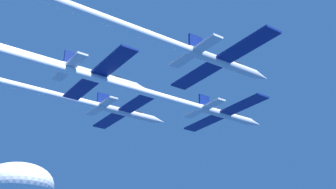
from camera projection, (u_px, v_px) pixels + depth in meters
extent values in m
cylinder|color=silver|center=(226.00, 115.00, 74.60)|extent=(1.30, 11.78, 1.30)
cone|color=silver|center=(255.00, 123.00, 78.34)|extent=(1.27, 2.59, 1.27)
ellipsoid|color=black|center=(236.00, 115.00, 76.18)|extent=(0.91, 2.36, 0.65)
cube|color=navy|center=(204.00, 123.00, 78.12)|extent=(8.95, 2.59, 0.28)
cube|color=navy|center=(244.00, 105.00, 70.48)|extent=(8.95, 2.59, 0.28)
cube|color=navy|center=(204.00, 100.00, 72.81)|extent=(0.34, 2.12, 1.89)
cube|color=silver|center=(194.00, 114.00, 74.01)|extent=(4.03, 1.56, 0.28)
cube|color=silver|center=(214.00, 104.00, 70.04)|extent=(4.03, 1.56, 0.28)
cylinder|color=white|center=(83.00, 74.00, 60.58)|extent=(1.17, 42.11, 1.17)
cylinder|color=silver|center=(126.00, 113.00, 77.48)|extent=(1.30, 11.78, 1.30)
cone|color=silver|center=(159.00, 121.00, 81.22)|extent=(1.27, 2.59, 1.27)
ellipsoid|color=black|center=(138.00, 113.00, 79.06)|extent=(0.91, 2.36, 0.65)
cube|color=navy|center=(110.00, 120.00, 80.99)|extent=(8.95, 2.59, 0.28)
cube|color=navy|center=(138.00, 103.00, 73.36)|extent=(8.95, 2.59, 0.28)
cube|color=navy|center=(103.00, 99.00, 75.69)|extent=(0.34, 2.12, 1.89)
cube|color=silver|center=(94.00, 111.00, 76.89)|extent=(4.03, 1.56, 0.28)
cube|color=silver|center=(108.00, 102.00, 72.92)|extent=(4.03, 1.56, 0.28)
cylinder|color=silver|center=(223.00, 63.00, 57.68)|extent=(1.30, 11.78, 1.30)
cone|color=silver|center=(261.00, 77.00, 61.43)|extent=(1.27, 2.59, 1.27)
ellipsoid|color=black|center=(237.00, 65.00, 59.26)|extent=(0.91, 2.36, 0.65)
cube|color=navy|center=(196.00, 76.00, 61.20)|extent=(8.95, 2.59, 0.28)
cube|color=navy|center=(247.00, 45.00, 53.56)|extent=(8.95, 2.59, 0.28)
cube|color=navy|center=(196.00, 42.00, 55.90)|extent=(0.34, 2.12, 1.89)
cube|color=silver|center=(182.00, 60.00, 57.09)|extent=(4.03, 1.56, 0.28)
cube|color=silver|center=(208.00, 43.00, 53.13)|extent=(4.03, 1.56, 0.28)
cylinder|color=silver|center=(101.00, 77.00, 62.54)|extent=(1.30, 11.78, 1.30)
cone|color=silver|center=(142.00, 89.00, 66.28)|extent=(1.27, 2.59, 1.27)
ellipsoid|color=black|center=(116.00, 78.00, 64.11)|extent=(0.91, 2.36, 0.65)
cube|color=navy|center=(82.00, 88.00, 66.05)|extent=(8.95, 2.59, 0.28)
cube|color=navy|center=(114.00, 62.00, 58.41)|extent=(8.95, 2.59, 0.28)
cube|color=navy|center=(71.00, 58.00, 60.75)|extent=(0.34, 2.12, 1.89)
cube|color=silver|center=(61.00, 75.00, 61.94)|extent=(4.03, 1.56, 0.28)
cube|color=silver|center=(77.00, 60.00, 57.98)|extent=(4.03, 1.56, 0.28)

